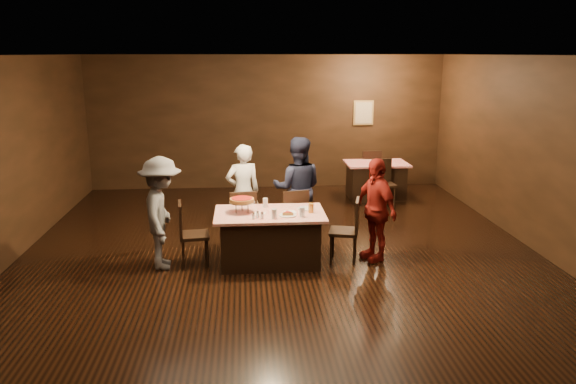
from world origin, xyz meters
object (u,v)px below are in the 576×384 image
object	(u,v)px
chair_end_left	(194,234)
diner_grey_knit	(162,213)
chair_end_right	(344,230)
diner_white_jacket	(243,192)
chair_back_near	(384,184)
glass_front_right	(302,212)
chair_far_left	(242,218)
glass_amber	(311,208)
glass_front_left	(274,214)
back_table	(376,180)
diner_navy_hoodie	(297,188)
glass_back	(265,203)
pizza_stand	(242,200)
chair_back_far	(370,170)
main_table	(270,238)
chair_far_right	(292,217)
plate_empty	(306,209)
diner_red_shirt	(375,209)

from	to	relation	value
chair_end_left	diner_grey_knit	world-z (taller)	diner_grey_knit
chair_end_right	diner_white_jacket	distance (m)	1.93
chair_back_near	glass_front_right	xyz separation A→B (m)	(-2.00, -3.21, 0.37)
chair_far_left	glass_amber	distance (m)	1.33
glass_amber	glass_front_left	bearing A→B (deg)	-155.56
back_table	chair_end_right	xyz separation A→B (m)	(-1.35, -3.66, 0.09)
chair_end_left	chair_back_near	world-z (taller)	same
glass_front_left	diner_navy_hoodie	bearing A→B (deg)	71.85
diner_grey_knit	glass_back	bearing A→B (deg)	-80.37
chair_end_right	pizza_stand	distance (m)	1.57
chair_far_left	diner_white_jacket	size ratio (longest dim) A/B	0.60
diner_navy_hoodie	glass_amber	bearing A→B (deg)	102.09
chair_far_left	chair_end_left	xyz separation A→B (m)	(-0.70, -0.75, 0.00)
diner_white_jacket	glass_front_right	world-z (taller)	diner_white_jacket
diner_grey_knit	glass_back	xyz separation A→B (m)	(1.50, 0.34, 0.03)
chair_back_far	diner_white_jacket	distance (m)	4.18
chair_end_right	diner_grey_knit	bearing A→B (deg)	-74.95
main_table	chair_back_near	world-z (taller)	chair_back_near
chair_far_left	chair_back_near	size ratio (longest dim) A/B	1.00
glass_amber	back_table	bearing A→B (deg)	63.52
chair_end_left	glass_amber	xyz separation A→B (m)	(1.70, -0.05, 0.37)
diner_navy_hoodie	pizza_stand	xyz separation A→B (m)	(-0.92, -1.07, 0.10)
chair_far_right	glass_amber	bearing A→B (deg)	90.69
chair_back_far	plate_empty	size ratio (longest dim) A/B	3.80
plate_empty	glass_amber	size ratio (longest dim) A/B	1.79
chair_far_right	plate_empty	xyz separation A→B (m)	(0.15, -0.60, 0.30)
chair_end_left	back_table	bearing A→B (deg)	-51.27
chair_back_far	diner_grey_knit	xyz separation A→B (m)	(-3.99, -4.30, 0.34)
chair_far_right	pizza_stand	bearing A→B (deg)	27.84
chair_far_left	plate_empty	world-z (taller)	chair_far_left
chair_back_far	diner_white_jacket	size ratio (longest dim) A/B	0.60
chair_far_left	glass_amber	world-z (taller)	chair_far_left
back_table	chair_end_right	bearing A→B (deg)	-110.21
chair_far_left	chair_end_left	size ratio (longest dim) A/B	1.00
chair_far_right	chair_back_near	distance (m)	3.01
diner_red_shirt	pizza_stand	world-z (taller)	diner_red_shirt
main_table	diner_grey_knit	world-z (taller)	diner_grey_knit
chair_far_left	chair_end_right	size ratio (longest dim) A/B	1.00
main_table	chair_back_far	bearing A→B (deg)	60.11
chair_end_right	glass_amber	xyz separation A→B (m)	(-0.50, -0.05, 0.37)
main_table	glass_front_left	bearing A→B (deg)	-80.54
chair_end_right	chair_end_left	bearing A→B (deg)	-75.92
back_table	chair_end_right	world-z (taller)	chair_end_right
chair_far_right	chair_back_far	xyz separation A→B (m)	(2.05, 3.51, 0.00)
pizza_stand	chair_far_right	bearing A→B (deg)	41.19
diner_red_shirt	glass_front_right	distance (m)	1.16
back_table	diner_navy_hoodie	xyz separation A→B (m)	(-1.93, -2.53, 0.47)
chair_end_left	pizza_stand	distance (m)	0.85
glass_front_right	glass_back	bearing A→B (deg)	132.27
glass_front_right	diner_navy_hoodie	bearing A→B (deg)	87.25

